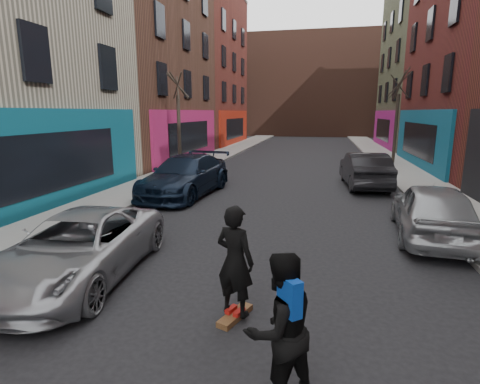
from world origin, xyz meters
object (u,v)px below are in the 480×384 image
at_px(tree_right_far, 397,109).
at_px(parked_right_far, 432,210).
at_px(parked_left_end, 185,176).
at_px(pedestrian, 280,329).
at_px(tree_left_far, 178,112).
at_px(parked_left_far, 79,247).
at_px(skateboarder, 235,261).
at_px(parked_right_end, 365,170).
at_px(skateboard, 235,316).

relative_size(tree_right_far, parked_right_far, 1.50).
distance_m(tree_right_far, parked_left_end, 15.49).
xyz_separation_m(parked_right_far, pedestrian, (-3.40, -6.79, 0.16)).
relative_size(tree_left_far, parked_right_far, 1.43).
xyz_separation_m(parked_left_far, skateboarder, (3.49, -0.87, 0.36)).
bearing_deg(tree_right_far, tree_left_far, -154.18).
height_order(parked_left_end, skateboarder, skateboarder).
height_order(parked_left_end, parked_right_end, parked_left_end).
bearing_deg(parked_left_end, parked_right_far, -18.61).
xyz_separation_m(tree_left_far, pedestrian, (7.40, -15.98, -2.44)).
relative_size(tree_right_far, parked_left_end, 1.21).
bearing_deg(skateboard, tree_left_far, 134.12).
distance_m(parked_right_end, skateboard, 12.67).
relative_size(parked_left_far, parked_left_end, 0.86).
bearing_deg(parked_right_end, skateboarder, 70.66).
height_order(parked_right_end, skateboard, parked_right_end).
bearing_deg(parked_right_far, parked_right_end, -75.91).
height_order(tree_right_far, parked_right_far, tree_right_far).
bearing_deg(parked_right_end, tree_right_far, -112.33).
relative_size(parked_left_end, parked_right_far, 1.23).
bearing_deg(tree_right_far, pedestrian, -102.82).
distance_m(parked_right_far, skateboard, 6.75).
relative_size(parked_right_far, parked_right_end, 0.94).
height_order(tree_left_far, skateboard, tree_left_far).
height_order(parked_right_end, pedestrian, pedestrian).
height_order(tree_right_far, pedestrian, tree_right_far).
relative_size(tree_right_far, skateboarder, 3.67).
height_order(skateboarder, pedestrian, skateboarder).
relative_size(parked_right_far, pedestrian, 2.44).
bearing_deg(pedestrian, parked_right_far, -156.43).
bearing_deg(skateboarder, skateboard, -0.00).
distance_m(parked_left_end, parked_right_far, 9.22).
distance_m(parked_left_end, skateboarder, 9.78).
bearing_deg(pedestrian, skateboarder, -100.95).
relative_size(tree_left_far, parked_right_end, 1.35).
xyz_separation_m(parked_left_far, parked_left_end, (-0.64, 7.99, 0.14)).
height_order(parked_left_far, parked_right_end, parked_right_end).
xyz_separation_m(tree_right_far, parked_right_end, (-2.64, -8.12, -2.74)).
height_order(parked_right_far, skateboard, parked_right_far).
distance_m(tree_left_far, pedestrian, 17.78).
height_order(tree_right_far, parked_right_end, tree_right_far).
height_order(tree_left_far, skateboarder, tree_left_far).
xyz_separation_m(tree_left_far, skateboarder, (6.49, -14.34, -2.35)).
distance_m(tree_left_far, parked_right_end, 10.32).
bearing_deg(skateboarder, tree_right_far, -86.43).
xyz_separation_m(parked_left_end, skateboard, (4.14, -8.86, -0.76)).
bearing_deg(pedestrian, tree_right_far, -142.65).
xyz_separation_m(parked_left_end, parked_right_far, (8.44, -3.71, -0.04)).
bearing_deg(parked_left_far, skateboard, -18.90).
xyz_separation_m(parked_right_far, parked_right_end, (-1.04, 7.07, 0.02)).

